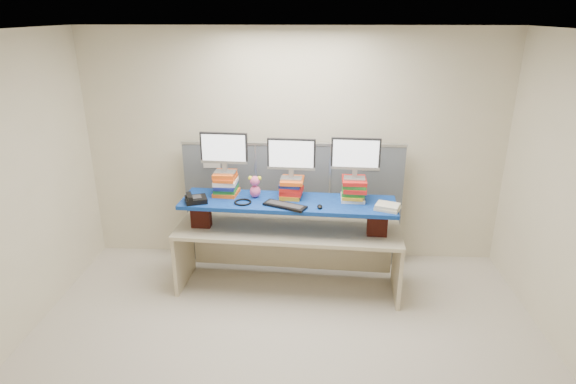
# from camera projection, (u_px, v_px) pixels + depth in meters

# --- Properties ---
(room) EXTENTS (5.00, 4.00, 2.80)m
(room) POSITION_uv_depth(u_px,v_px,m) (284.00, 215.00, 3.89)
(room) COLOR beige
(room) RESTS_ON ground
(cubicle_partition) EXTENTS (2.60, 0.06, 1.53)m
(cubicle_partition) POSITION_uv_depth(u_px,v_px,m) (293.00, 204.00, 5.77)
(cubicle_partition) COLOR #4F555D
(cubicle_partition) RESTS_ON ground
(desk) EXTENTS (2.46, 0.85, 0.74)m
(desk) POSITION_uv_depth(u_px,v_px,m) (288.00, 241.00, 5.25)
(desk) COLOR beige
(desk) RESTS_ON ground
(brick_pier_left) EXTENTS (0.21, 0.13, 0.28)m
(brick_pier_left) POSITION_uv_depth(u_px,v_px,m) (201.00, 215.00, 5.20)
(brick_pier_left) COLOR maroon
(brick_pier_left) RESTS_ON desk
(brick_pier_right) EXTENTS (0.21, 0.13, 0.28)m
(brick_pier_right) POSITION_uv_depth(u_px,v_px,m) (377.00, 223.00, 5.00)
(brick_pier_right) COLOR maroon
(brick_pier_right) RESTS_ON desk
(blue_board) EXTENTS (2.30, 0.70, 0.04)m
(blue_board) POSITION_uv_depth(u_px,v_px,m) (288.00, 203.00, 5.09)
(blue_board) COLOR navy
(blue_board) RESTS_ON brick_pier_left
(book_stack_left) EXTENTS (0.28, 0.30, 0.25)m
(book_stack_left) POSITION_uv_depth(u_px,v_px,m) (226.00, 184.00, 5.23)
(book_stack_left) COLOR #FF5E18
(book_stack_left) RESTS_ON blue_board
(book_stack_center) EXTENTS (0.27, 0.31, 0.21)m
(book_stack_center) POSITION_uv_depth(u_px,v_px,m) (291.00, 188.00, 5.16)
(book_stack_center) COLOR gold
(book_stack_center) RESTS_ON blue_board
(book_stack_right) EXTENTS (0.28, 0.32, 0.23)m
(book_stack_right) POSITION_uv_depth(u_px,v_px,m) (354.00, 189.00, 5.08)
(book_stack_right) COLOR white
(book_stack_right) RESTS_ON blue_board
(monitor_left) EXTENTS (0.51, 0.16, 0.44)m
(monitor_left) POSITION_uv_depth(u_px,v_px,m) (224.00, 150.00, 5.09)
(monitor_left) COLOR #9B9BA0
(monitor_left) RESTS_ON book_stack_left
(monitor_center) EXTENTS (0.51, 0.16, 0.44)m
(monitor_center) POSITION_uv_depth(u_px,v_px,m) (291.00, 156.00, 5.03)
(monitor_center) COLOR #9B9BA0
(monitor_center) RESTS_ON book_stack_center
(monitor_right) EXTENTS (0.51, 0.16, 0.44)m
(monitor_right) POSITION_uv_depth(u_px,v_px,m) (356.00, 156.00, 4.95)
(monitor_right) COLOR #9B9BA0
(monitor_right) RESTS_ON book_stack_right
(keyboard) EXTENTS (0.47, 0.33, 0.03)m
(keyboard) POSITION_uv_depth(u_px,v_px,m) (285.00, 206.00, 4.93)
(keyboard) COLOR black
(keyboard) RESTS_ON blue_board
(mouse) EXTENTS (0.09, 0.11, 0.03)m
(mouse) POSITION_uv_depth(u_px,v_px,m) (320.00, 206.00, 4.90)
(mouse) COLOR black
(mouse) RESTS_ON blue_board
(desk_phone) EXTENTS (0.27, 0.26, 0.09)m
(desk_phone) POSITION_uv_depth(u_px,v_px,m) (195.00, 199.00, 5.04)
(desk_phone) COLOR black
(desk_phone) RESTS_ON blue_board
(headset) EXTENTS (0.21, 0.21, 0.02)m
(headset) POSITION_uv_depth(u_px,v_px,m) (243.00, 202.00, 5.02)
(headset) COLOR black
(headset) RESTS_ON blue_board
(plush_toy) EXTENTS (0.14, 0.11, 0.24)m
(plush_toy) POSITION_uv_depth(u_px,v_px,m) (255.00, 187.00, 5.14)
(plush_toy) COLOR #F05B96
(plush_toy) RESTS_ON blue_board
(binder_stack) EXTENTS (0.29, 0.26, 0.06)m
(binder_stack) POSITION_uv_depth(u_px,v_px,m) (388.00, 207.00, 4.86)
(binder_stack) COLOR beige
(binder_stack) RESTS_ON blue_board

